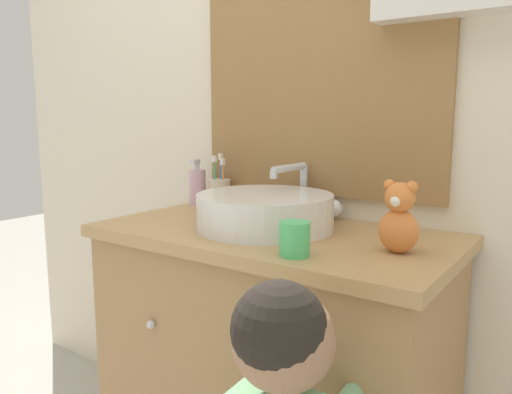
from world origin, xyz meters
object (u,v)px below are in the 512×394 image
sink_basin (266,210)px  teddy_bear (399,219)px  drinking_cup (295,239)px  soap_dispenser (198,186)px  toothbrush_holder (220,192)px

sink_basin → teddy_bear: bearing=-4.9°
teddy_bear → drinking_cup: size_ratio=2.15×
drinking_cup → teddy_bear: bearing=41.7°
drinking_cup → soap_dispenser: bearing=149.2°
sink_basin → toothbrush_holder: size_ratio=2.33×
toothbrush_holder → teddy_bear: size_ratio=1.10×
teddy_bear → drinking_cup: teddy_bear is taller
sink_basin → soap_dispenser: bearing=156.9°
toothbrush_holder → soap_dispenser: (-0.09, -0.01, 0.01)m
soap_dispenser → drinking_cup: soap_dispenser is taller
toothbrush_holder → soap_dispenser: 0.10m
sink_basin → toothbrush_holder: (-0.33, 0.19, 0.00)m
soap_dispenser → teddy_bear: bearing=-14.6°
soap_dispenser → drinking_cup: bearing=-30.8°
toothbrush_holder → teddy_bear: toothbrush_holder is taller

